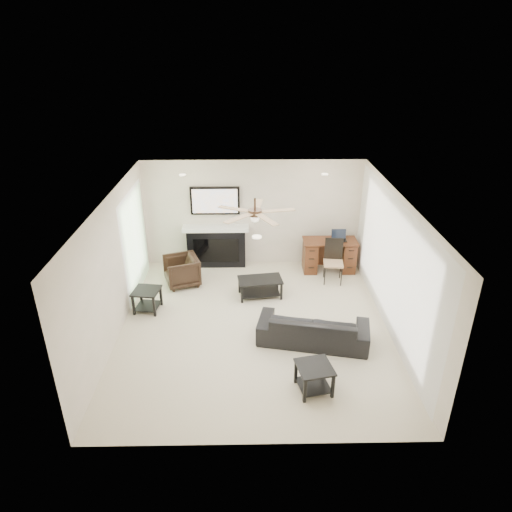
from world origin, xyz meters
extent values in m
plane|color=beige|center=(0.00, 0.00, 0.00)|extent=(5.50, 5.50, 0.00)
cube|color=white|center=(0.00, 0.00, 2.50)|extent=(5.00, 5.50, 0.04)
cube|color=beige|center=(0.00, 2.75, 1.25)|extent=(5.00, 0.04, 2.50)
cube|color=beige|center=(0.00, -2.75, 1.25)|extent=(5.00, 0.04, 2.50)
cube|color=beige|center=(-2.50, 0.00, 1.25)|extent=(0.04, 5.50, 2.50)
cube|color=beige|center=(2.50, 0.00, 1.25)|extent=(0.04, 5.50, 2.50)
cube|color=white|center=(2.45, 0.10, 1.23)|extent=(0.04, 5.10, 2.40)
cube|color=#93BC89|center=(-2.46, 1.55, 1.05)|extent=(0.04, 1.80, 2.10)
cylinder|color=#382619|center=(0.00, 0.10, 2.25)|extent=(1.40, 1.40, 0.30)
imported|color=black|center=(1.02, -0.46, 0.28)|extent=(2.06, 1.14, 0.57)
imported|color=black|center=(-1.58, 1.69, 0.32)|extent=(0.90, 0.89, 0.65)
cube|color=black|center=(0.12, 1.14, 0.20)|extent=(0.96, 0.62, 0.40)
cube|color=black|center=(0.87, -1.71, 0.23)|extent=(0.62, 0.62, 0.45)
cube|color=black|center=(-2.13, 0.64, 0.23)|extent=(0.57, 0.57, 0.45)
cube|color=black|center=(-0.87, 2.58, 0.95)|extent=(1.52, 0.34, 1.91)
cube|color=#431F10|center=(1.74, 2.29, 0.38)|extent=(1.22, 0.56, 0.76)
cube|color=black|center=(1.74, 1.74, 0.48)|extent=(0.47, 0.48, 0.97)
cube|color=black|center=(1.94, 2.27, 0.88)|extent=(0.33, 0.24, 0.23)
camera|label=1|loc=(-0.11, -7.16, 4.92)|focal=32.00mm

